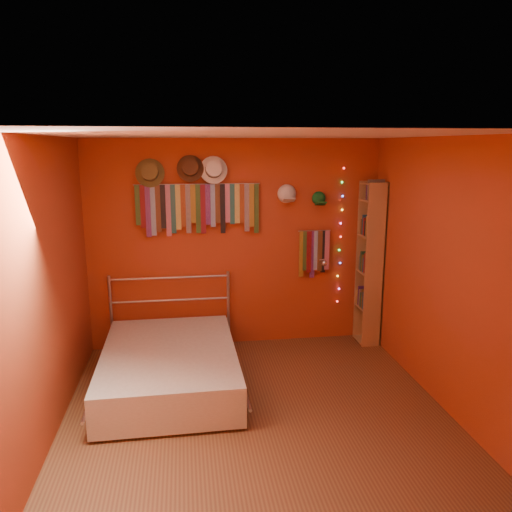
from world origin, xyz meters
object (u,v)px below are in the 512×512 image
reading_lamp (323,262)px  bed (170,366)px  bookshelf (373,263)px  tie_rack (197,206)px

reading_lamp → bed: reading_lamp is taller
bed → bookshelf: bearing=18.9°
tie_rack → bookshelf: 2.23m
bookshelf → reading_lamp: bearing=-178.3°
bookshelf → bed: (-2.46, -0.87, -0.80)m
reading_lamp → bed: (-1.83, -0.85, -0.83)m
tie_rack → bookshelf: size_ratio=0.72×
reading_lamp → bookshelf: (0.63, 0.02, -0.03)m
reading_lamp → tie_rack: bearing=173.3°
reading_lamp → bookshelf: bearing=1.7°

